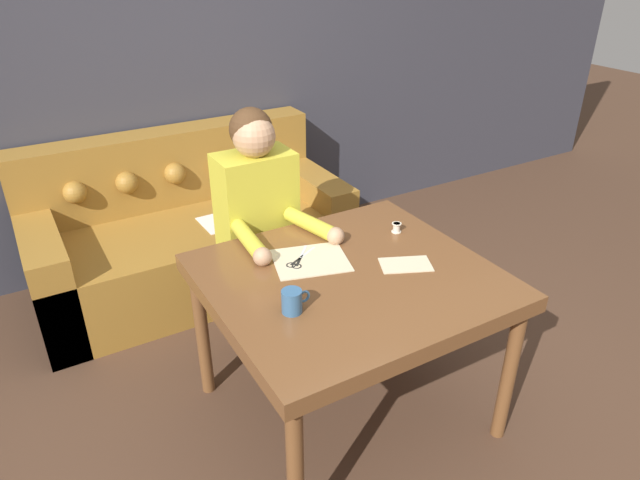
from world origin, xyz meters
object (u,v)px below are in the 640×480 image
at_px(mug, 292,301).
at_px(scissors, 298,261).
at_px(couch, 189,235).
at_px(person, 259,237).
at_px(thread_spool, 396,228).
at_px(dining_table, 350,290).

bearing_deg(mug, scissors, 58.68).
relative_size(couch, scissors, 10.05).
relative_size(scissors, mug, 1.62).
relative_size(person, scissors, 6.97).
bearing_deg(mug, couch, 86.45).
height_order(person, mug, person).
distance_m(scissors, thread_spool, 0.52).
xyz_separation_m(couch, scissors, (0.09, -1.27, 0.43)).
xyz_separation_m(scissors, thread_spool, (0.52, 0.01, 0.02)).
height_order(dining_table, thread_spool, thread_spool).
bearing_deg(scissors, dining_table, -55.00).
xyz_separation_m(scissors, mug, (-0.19, -0.31, 0.04)).
distance_m(dining_table, person, 0.67).
height_order(couch, person, person).
distance_m(person, mug, 0.82).
height_order(couch, scissors, couch).
bearing_deg(person, couch, 98.59).
relative_size(dining_table, mug, 9.99).
height_order(dining_table, couch, couch).
xyz_separation_m(couch, thread_spool, (0.61, -1.26, 0.45)).
height_order(dining_table, scissors, scissors).
xyz_separation_m(couch, person, (0.12, -0.80, 0.32)).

